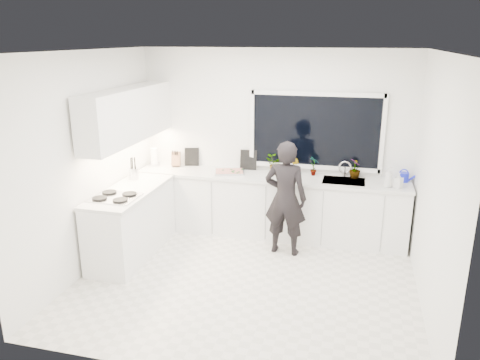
# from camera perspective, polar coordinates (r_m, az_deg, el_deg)

# --- Properties ---
(floor) EXTENTS (4.00, 3.50, 0.02)m
(floor) POSITION_cam_1_polar(r_m,az_deg,el_deg) (5.83, 0.75, -12.23)
(floor) COLOR beige
(floor) RESTS_ON ground
(wall_back) EXTENTS (4.00, 0.02, 2.70)m
(wall_back) POSITION_cam_1_polar(r_m,az_deg,el_deg) (6.97, 4.20, 4.65)
(wall_back) COLOR white
(wall_back) RESTS_ON ground
(wall_left) EXTENTS (0.02, 3.50, 2.70)m
(wall_left) POSITION_cam_1_polar(r_m,az_deg,el_deg) (6.08, -17.97, 1.98)
(wall_left) COLOR white
(wall_left) RESTS_ON ground
(wall_right) EXTENTS (0.02, 3.50, 2.70)m
(wall_right) POSITION_cam_1_polar(r_m,az_deg,el_deg) (5.23, 22.73, -0.90)
(wall_right) COLOR white
(wall_right) RESTS_ON ground
(ceiling) EXTENTS (4.00, 3.50, 0.02)m
(ceiling) POSITION_cam_1_polar(r_m,az_deg,el_deg) (5.09, 0.87, 15.55)
(ceiling) COLOR white
(ceiling) RESTS_ON wall_back
(window) EXTENTS (1.80, 0.02, 1.00)m
(window) POSITION_cam_1_polar(r_m,az_deg,el_deg) (6.82, 9.18, 5.92)
(window) COLOR black
(window) RESTS_ON wall_back
(base_cabinets_back) EXTENTS (3.92, 0.58, 0.88)m
(base_cabinets_back) POSITION_cam_1_polar(r_m,az_deg,el_deg) (6.94, 3.58, -3.24)
(base_cabinets_back) COLOR white
(base_cabinets_back) RESTS_ON floor
(base_cabinets_left) EXTENTS (0.58, 1.60, 0.88)m
(base_cabinets_left) POSITION_cam_1_polar(r_m,az_deg,el_deg) (6.48, -13.05, -5.17)
(base_cabinets_left) COLOR white
(base_cabinets_left) RESTS_ON floor
(countertop_back) EXTENTS (3.94, 0.62, 0.04)m
(countertop_back) POSITION_cam_1_polar(r_m,az_deg,el_deg) (6.78, 3.64, 0.37)
(countertop_back) COLOR silver
(countertop_back) RESTS_ON base_cabinets_back
(countertop_left) EXTENTS (0.62, 1.60, 0.04)m
(countertop_left) POSITION_cam_1_polar(r_m,az_deg,el_deg) (6.32, -13.32, -1.31)
(countertop_left) COLOR silver
(countertop_left) RESTS_ON base_cabinets_left
(upper_cabinets) EXTENTS (0.34, 2.10, 0.70)m
(upper_cabinets) POSITION_cam_1_polar(r_m,az_deg,el_deg) (6.46, -13.43, 7.75)
(upper_cabinets) COLOR white
(upper_cabinets) RESTS_ON wall_left
(sink) EXTENTS (0.58, 0.42, 0.14)m
(sink) POSITION_cam_1_polar(r_m,az_deg,el_deg) (6.70, 12.51, -0.49)
(sink) COLOR silver
(sink) RESTS_ON countertop_back
(faucet) EXTENTS (0.03, 0.03, 0.22)m
(faucet) POSITION_cam_1_polar(r_m,az_deg,el_deg) (6.84, 12.66, 1.27)
(faucet) COLOR silver
(faucet) RESTS_ON countertop_back
(stovetop) EXTENTS (0.56, 0.48, 0.03)m
(stovetop) POSITION_cam_1_polar(r_m,az_deg,el_deg) (6.03, -15.03, -1.99)
(stovetop) COLOR black
(stovetop) RESTS_ON countertop_left
(person) EXTENTS (0.60, 0.42, 1.57)m
(person) POSITION_cam_1_polar(r_m,az_deg,el_deg) (6.26, 5.56, -2.24)
(person) COLOR black
(person) RESTS_ON floor
(pizza_tray) EXTENTS (0.51, 0.43, 0.03)m
(pizza_tray) POSITION_cam_1_polar(r_m,az_deg,el_deg) (6.88, -1.32, 0.96)
(pizza_tray) COLOR #B5B6BA
(pizza_tray) RESTS_ON countertop_back
(pizza) EXTENTS (0.46, 0.39, 0.01)m
(pizza) POSITION_cam_1_polar(r_m,az_deg,el_deg) (6.88, -1.32, 1.10)
(pizza) COLOR red
(pizza) RESTS_ON pizza_tray
(watering_can) EXTENTS (0.17, 0.17, 0.13)m
(watering_can) POSITION_cam_1_polar(r_m,az_deg,el_deg) (6.85, 19.31, 0.33)
(watering_can) COLOR #161FD4
(watering_can) RESTS_ON countertop_back
(paper_towel_roll) EXTENTS (0.13, 0.13, 0.26)m
(paper_towel_roll) POSITION_cam_1_polar(r_m,az_deg,el_deg) (7.39, -10.41, 2.74)
(paper_towel_roll) COLOR white
(paper_towel_roll) RESTS_ON countertop_back
(knife_block) EXTENTS (0.15, 0.13, 0.22)m
(knife_block) POSITION_cam_1_polar(r_m,az_deg,el_deg) (7.30, -7.81, 2.52)
(knife_block) COLOR #9E7E49
(knife_block) RESTS_ON countertop_back
(utensil_crock) EXTENTS (0.17, 0.17, 0.16)m
(utensil_crock) POSITION_cam_1_polar(r_m,az_deg,el_deg) (6.75, -12.82, 0.77)
(utensil_crock) COLOR #B2B3B7
(utensil_crock) RESTS_ON countertop_left
(picture_frame_large) EXTENTS (0.22, 0.07, 0.28)m
(picture_frame_large) POSITION_cam_1_polar(r_m,az_deg,el_deg) (7.30, -5.90, 2.84)
(picture_frame_large) COLOR black
(picture_frame_large) RESTS_ON countertop_back
(picture_frame_small) EXTENTS (0.25, 0.03, 0.30)m
(picture_frame_small) POSITION_cam_1_polar(r_m,az_deg,el_deg) (7.05, 1.03, 2.48)
(picture_frame_small) COLOR black
(picture_frame_small) RESTS_ON countertop_back
(herb_plants) EXTENTS (1.39, 0.23, 0.29)m
(herb_plants) POSITION_cam_1_polar(r_m,az_deg,el_deg) (6.84, 7.59, 1.75)
(herb_plants) COLOR #26662D
(herb_plants) RESTS_ON countertop_back
(soap_bottles) EXTENTS (0.27, 0.15, 0.27)m
(soap_bottles) POSITION_cam_1_polar(r_m,az_deg,el_deg) (6.52, 18.09, 0.18)
(soap_bottles) COLOR #D8BF66
(soap_bottles) RESTS_ON countertop_back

